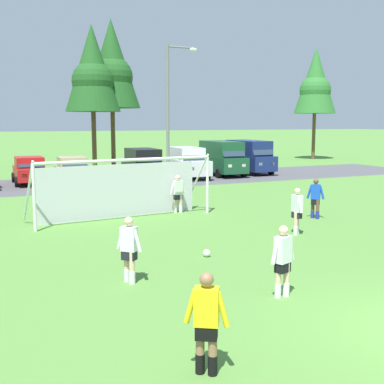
{
  "coord_description": "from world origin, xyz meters",
  "views": [
    {
      "loc": [
        -7.82,
        -6.02,
        3.91
      ],
      "look_at": [
        -0.25,
        10.1,
        1.41
      ],
      "focal_mm": 46.66,
      "sensor_mm": 36.0,
      "label": 1
    }
  ],
  "objects_px": {
    "referee": "(206,324)",
    "parked_car_slot_center_right": "(143,165)",
    "player_striker_near": "(178,194)",
    "player_trailing_back": "(283,261)",
    "player_winger_left": "(129,250)",
    "player_defender_far": "(315,199)",
    "player_midfield_center": "(297,211)",
    "parked_car_slot_end": "(249,156)",
    "soccer_ball": "(207,253)",
    "parked_car_slot_far_right": "(222,157)",
    "parked_car_slot_right": "(187,162)",
    "parked_car_slot_center": "(73,170)",
    "street_lamp": "(170,116)",
    "parked_car_slot_center_left": "(30,170)",
    "soccer_goal": "(121,187)"
  },
  "relations": [
    {
      "from": "referee",
      "to": "player_trailing_back",
      "type": "xyz_separation_m",
      "value": [
        3.11,
        2.38,
        0.0
      ]
    },
    {
      "from": "parked_car_slot_center_right",
      "to": "player_trailing_back",
      "type": "bearing_deg",
      "value": -101.86
    },
    {
      "from": "soccer_goal",
      "to": "player_winger_left",
      "type": "height_order",
      "value": "soccer_goal"
    },
    {
      "from": "player_defender_far",
      "to": "parked_car_slot_end",
      "type": "xyz_separation_m",
      "value": [
        7.11,
        16.66,
        0.52
      ]
    },
    {
      "from": "player_midfield_center",
      "to": "player_striker_near",
      "type": "bearing_deg",
      "value": 110.14
    },
    {
      "from": "player_defender_far",
      "to": "parked_car_slot_center_left",
      "type": "height_order",
      "value": "parked_car_slot_center_left"
    },
    {
      "from": "referee",
      "to": "parked_car_slot_center_right",
      "type": "relative_size",
      "value": 0.35
    },
    {
      "from": "soccer_goal",
      "to": "parked_car_slot_far_right",
      "type": "relative_size",
      "value": 1.54
    },
    {
      "from": "player_winger_left",
      "to": "parked_car_slot_center_left",
      "type": "bearing_deg",
      "value": 88.84
    },
    {
      "from": "parked_car_slot_center_right",
      "to": "parked_car_slot_end",
      "type": "distance_m",
      "value": 9.16
    },
    {
      "from": "street_lamp",
      "to": "soccer_ball",
      "type": "bearing_deg",
      "value": -108.6
    },
    {
      "from": "soccer_ball",
      "to": "player_midfield_center",
      "type": "height_order",
      "value": "player_midfield_center"
    },
    {
      "from": "parked_car_slot_center_right",
      "to": "parked_car_slot_far_right",
      "type": "relative_size",
      "value": 0.96
    },
    {
      "from": "soccer_goal",
      "to": "player_winger_left",
      "type": "xyz_separation_m",
      "value": [
        -2.3,
        -8.09,
        -0.47
      ]
    },
    {
      "from": "player_striker_near",
      "to": "player_trailing_back",
      "type": "distance_m",
      "value": 10.88
    },
    {
      "from": "player_winger_left",
      "to": "parked_car_slot_end",
      "type": "bearing_deg",
      "value": 52.2
    },
    {
      "from": "parked_car_slot_center",
      "to": "parked_car_slot_right",
      "type": "height_order",
      "value": "parked_car_slot_right"
    },
    {
      "from": "player_winger_left",
      "to": "street_lamp",
      "type": "distance_m",
      "value": 17.13
    },
    {
      "from": "parked_car_slot_center_right",
      "to": "parked_car_slot_end",
      "type": "bearing_deg",
      "value": 8.73
    },
    {
      "from": "parked_car_slot_far_right",
      "to": "parked_car_slot_right",
      "type": "bearing_deg",
      "value": -171.34
    },
    {
      "from": "player_striker_near",
      "to": "referee",
      "type": "bearing_deg",
      "value": -111.76
    },
    {
      "from": "referee",
      "to": "player_defender_far",
      "type": "bearing_deg",
      "value": 44.13
    },
    {
      "from": "player_winger_left",
      "to": "parked_car_slot_center_right",
      "type": "height_order",
      "value": "parked_car_slot_center_right"
    },
    {
      "from": "soccer_ball",
      "to": "player_midfield_center",
      "type": "xyz_separation_m",
      "value": [
        4.18,
        1.3,
        0.71
      ]
    },
    {
      "from": "player_midfield_center",
      "to": "player_winger_left",
      "type": "relative_size",
      "value": 1.0
    },
    {
      "from": "parked_car_slot_right",
      "to": "soccer_goal",
      "type": "bearing_deg",
      "value": -124.78
    },
    {
      "from": "player_striker_near",
      "to": "parked_car_slot_center",
      "type": "height_order",
      "value": "parked_car_slot_center"
    },
    {
      "from": "referee",
      "to": "parked_car_slot_center_right",
      "type": "bearing_deg",
      "value": 72.48
    },
    {
      "from": "street_lamp",
      "to": "referee",
      "type": "bearing_deg",
      "value": -111.26
    },
    {
      "from": "referee",
      "to": "parked_car_slot_far_right",
      "type": "distance_m",
      "value": 29.38
    },
    {
      "from": "street_lamp",
      "to": "player_midfield_center",
      "type": "bearing_deg",
      "value": -92.08
    },
    {
      "from": "player_striker_near",
      "to": "street_lamp",
      "type": "bearing_deg",
      "value": 69.7
    },
    {
      "from": "parked_car_slot_center",
      "to": "street_lamp",
      "type": "height_order",
      "value": "street_lamp"
    },
    {
      "from": "player_winger_left",
      "to": "player_trailing_back",
      "type": "xyz_separation_m",
      "value": [
        2.79,
        -2.43,
        0.0
      ]
    },
    {
      "from": "soccer_ball",
      "to": "player_defender_far",
      "type": "height_order",
      "value": "player_defender_far"
    },
    {
      "from": "player_defender_far",
      "to": "player_trailing_back",
      "type": "height_order",
      "value": "same"
    },
    {
      "from": "referee",
      "to": "player_striker_near",
      "type": "height_order",
      "value": "same"
    },
    {
      "from": "parked_car_slot_end",
      "to": "parked_car_slot_center",
      "type": "bearing_deg",
      "value": -175.94
    },
    {
      "from": "parked_car_slot_center_left",
      "to": "parked_car_slot_right",
      "type": "xyz_separation_m",
      "value": [
        10.43,
        -1.18,
        0.24
      ]
    },
    {
      "from": "referee",
      "to": "parked_car_slot_far_right",
      "type": "xyz_separation_m",
      "value": [
        14.25,
        25.69,
        0.52
      ]
    },
    {
      "from": "player_midfield_center",
      "to": "player_trailing_back",
      "type": "relative_size",
      "value": 1.0
    },
    {
      "from": "player_defender_far",
      "to": "player_winger_left",
      "type": "height_order",
      "value": "same"
    },
    {
      "from": "soccer_ball",
      "to": "player_trailing_back",
      "type": "xyz_separation_m",
      "value": [
        0.01,
        -3.73,
        0.71
      ]
    },
    {
      "from": "player_striker_near",
      "to": "player_defender_far",
      "type": "distance_m",
      "value": 5.79
    },
    {
      "from": "soccer_ball",
      "to": "player_winger_left",
      "type": "relative_size",
      "value": 0.13
    },
    {
      "from": "player_trailing_back",
      "to": "parked_car_slot_right",
      "type": "height_order",
      "value": "parked_car_slot_right"
    },
    {
      "from": "player_defender_far",
      "to": "parked_car_slot_center_right",
      "type": "xyz_separation_m",
      "value": [
        -1.94,
        15.27,
        0.29
      ]
    },
    {
      "from": "parked_car_slot_center",
      "to": "parked_car_slot_end",
      "type": "height_order",
      "value": "parked_car_slot_end"
    },
    {
      "from": "player_winger_left",
      "to": "parked_car_slot_center_right",
      "type": "distance_m",
      "value": 21.29
    },
    {
      "from": "player_winger_left",
      "to": "referee",
      "type": "bearing_deg",
      "value": -93.78
    }
  ]
}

